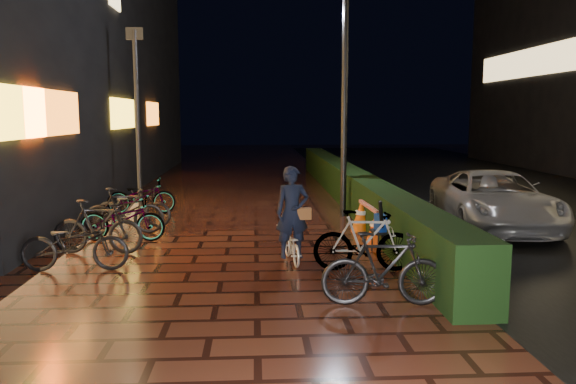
{
  "coord_description": "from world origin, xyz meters",
  "views": [
    {
      "loc": [
        0.55,
        -8.46,
        2.56
      ],
      "look_at": [
        1.17,
        2.12,
        1.1
      ],
      "focal_mm": 35.0,
      "sensor_mm": 36.0,
      "label": 1
    }
  ],
  "objects": [
    {
      "name": "lamp_post_hedge",
      "position": [
        2.77,
        5.51,
        3.17
      ],
      "size": [
        0.55,
        0.17,
        5.76
      ],
      "color": "black",
      "rests_on": "ground"
    },
    {
      "name": "hedge",
      "position": [
        3.3,
        8.0,
        0.5
      ],
      "size": [
        0.7,
        20.0,
        1.0
      ],
      "primitive_type": "cube",
      "color": "black",
      "rests_on": "ground"
    },
    {
      "name": "parked_bikes_storefront",
      "position": [
        -2.32,
        3.34,
        0.47
      ],
      "size": [
        2.04,
        6.14,
        1.02
      ],
      "color": "black",
      "rests_on": "ground"
    },
    {
      "name": "lamp_post_sf",
      "position": [
        -2.7,
        7.41,
        2.7
      ],
      "size": [
        0.47,
        0.13,
        4.91
      ],
      "color": "black",
      "rests_on": "ground"
    },
    {
      "name": "cart_assembly",
      "position": [
        2.98,
        1.67,
        0.53
      ],
      "size": [
        0.6,
        0.62,
        1.04
      ],
      "color": "black",
      "rests_on": "ground"
    },
    {
      "name": "traffic_barrier",
      "position": [
        2.9,
        2.97,
        0.35
      ],
      "size": [
        0.5,
        1.75,
        0.71
      ],
      "color": "#F6530C",
      "rests_on": "ground"
    },
    {
      "name": "van",
      "position": [
        5.97,
        3.88,
        0.64
      ],
      "size": [
        2.61,
        4.8,
        1.28
      ],
      "primitive_type": "imported",
      "rotation": [
        0.0,
        0.0,
        -0.11
      ],
      "color": "#A1A0A4",
      "rests_on": "ground"
    },
    {
      "name": "ground",
      "position": [
        0.0,
        0.0,
        0.0
      ],
      "size": [
        80.0,
        80.0,
        0.0
      ],
      "primitive_type": "plane",
      "color": "#381911",
      "rests_on": "ground"
    },
    {
      "name": "parked_bikes_hedge",
      "position": [
        2.3,
        -0.39,
        0.51
      ],
      "size": [
        1.8,
        2.33,
        1.02
      ],
      "color": "black",
      "rests_on": "ground"
    },
    {
      "name": "cyclist",
      "position": [
        1.17,
        1.06,
        0.63
      ],
      "size": [
        0.64,
        1.23,
        1.69
      ],
      "color": "silver",
      "rests_on": "ground"
    }
  ]
}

